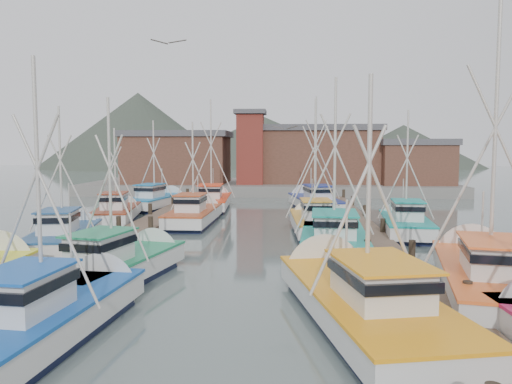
# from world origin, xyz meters

# --- Properties ---
(ground) EXTENTS (260.00, 260.00, 0.00)m
(ground) POSITION_xyz_m (0.00, 0.00, 0.00)
(ground) COLOR #526260
(ground) RESTS_ON ground
(dock_left) EXTENTS (2.30, 46.00, 1.50)m
(dock_left) POSITION_xyz_m (-7.00, 4.04, 0.21)
(dock_left) COLOR brown
(dock_left) RESTS_ON ground
(dock_right) EXTENTS (2.30, 46.00, 1.50)m
(dock_right) POSITION_xyz_m (7.00, 4.04, 0.21)
(dock_right) COLOR brown
(dock_right) RESTS_ON ground
(quay) EXTENTS (44.00, 16.00, 1.20)m
(quay) POSITION_xyz_m (0.00, 37.00, 0.60)
(quay) COLOR slate
(quay) RESTS_ON ground
(shed_left) EXTENTS (12.72, 8.48, 6.20)m
(shed_left) POSITION_xyz_m (-11.00, 35.00, 4.34)
(shed_left) COLOR brown
(shed_left) RESTS_ON quay
(shed_center) EXTENTS (14.84, 9.54, 6.90)m
(shed_center) POSITION_xyz_m (6.00, 37.00, 4.69)
(shed_center) COLOR brown
(shed_center) RESTS_ON quay
(shed_right) EXTENTS (8.48, 6.36, 5.20)m
(shed_right) POSITION_xyz_m (17.00, 34.00, 3.84)
(shed_right) COLOR brown
(shed_right) RESTS_ON quay
(lookout_tower) EXTENTS (3.60, 3.60, 8.50)m
(lookout_tower) POSITION_xyz_m (-2.00, 33.00, 5.55)
(lookout_tower) COLOR maroon
(lookout_tower) RESTS_ON quay
(distant_hills) EXTENTS (175.00, 140.00, 42.00)m
(distant_hills) POSITION_xyz_m (-12.76, 122.59, 0.00)
(distant_hills) COLOR #3E473B
(distant_hills) RESTS_ON ground
(boat_0) EXTENTS (3.39, 8.70, 8.45)m
(boat_0) POSITION_xyz_m (-4.25, -11.15, 0.68)
(boat_0) COLOR #0F1634
(boat_0) RESTS_ON ground
(boat_1) EXTENTS (5.20, 10.70, 8.43)m
(boat_1) POSITION_xyz_m (4.55, -9.23, 0.68)
(boat_1) COLOR #0F1634
(boat_1) RESTS_ON ground
(boat_4) EXTENTS (4.16, 8.67, 7.92)m
(boat_4) POSITION_xyz_m (-4.29, -5.47, 0.68)
(boat_4) COLOR #0F1634
(boat_4) RESTS_ON ground
(boat_5) EXTENTS (3.98, 10.28, 9.76)m
(boat_5) POSITION_xyz_m (4.74, 1.14, 0.68)
(boat_5) COLOR #0F1634
(boat_5) RESTS_ON ground
(boat_6) EXTENTS (3.96, 8.57, 8.14)m
(boat_6) POSITION_xyz_m (-9.44, 0.87, 0.68)
(boat_6) COLOR #0F1634
(boat_6) RESTS_ON ground
(boat_7) EXTENTS (5.07, 10.45, 11.33)m
(boat_7) POSITION_xyz_m (9.75, -5.90, 0.69)
(boat_7) COLOR #0F1634
(boat_7) RESTS_ON ground
(boat_8) EXTENTS (3.22, 8.85, 7.89)m
(boat_8) POSITION_xyz_m (-4.18, 10.01, 0.68)
(boat_8) COLOR #0F1634
(boat_8) RESTS_ON ground
(boat_9) EXTENTS (3.58, 8.47, 9.02)m
(boat_9) POSITION_xyz_m (3.98, 6.82, 0.68)
(boat_9) COLOR #0F1634
(boat_9) RESTS_ON ground
(boat_10) EXTENTS (3.71, 8.39, 7.40)m
(boat_10) POSITION_xyz_m (-10.04, 10.69, 0.68)
(boat_10) COLOR #0F1634
(boat_10) RESTS_ON ground
(boat_11) EXTENTS (3.39, 8.46, 8.30)m
(boat_11) POSITION_xyz_m (9.61, 6.62, 0.68)
(boat_11) COLOR #0F1634
(boat_11) RESTS_ON ground
(boat_12) EXTENTS (4.15, 9.64, 10.40)m
(boat_12) POSITION_xyz_m (-4.37, 19.15, 0.69)
(boat_12) COLOR #0F1634
(boat_12) RESTS_ON ground
(boat_13) EXTENTS (4.65, 10.31, 10.65)m
(boat_13) POSITION_xyz_m (4.60, 19.06, 0.69)
(boat_13) COLOR #0F1634
(boat_13) RESTS_ON ground
(boat_14) EXTENTS (4.16, 9.08, 8.50)m
(boat_14) POSITION_xyz_m (-9.30, 19.15, 0.68)
(boat_14) COLOR #0F1634
(boat_14) RESTS_ON ground
(gull_near) EXTENTS (1.55, 0.66, 0.24)m
(gull_near) POSITION_xyz_m (-2.77, -3.17, 9.87)
(gull_near) COLOR slate
(gull_near) RESTS_ON ground
(gull_far) EXTENTS (1.49, 0.65, 0.24)m
(gull_far) POSITION_xyz_m (2.17, 4.11, 6.51)
(gull_far) COLOR slate
(gull_far) RESTS_ON ground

